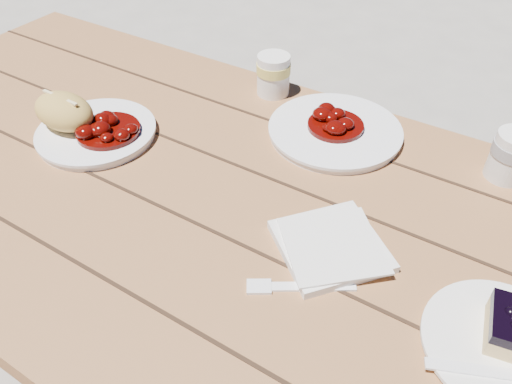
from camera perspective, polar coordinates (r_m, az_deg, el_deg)
The scene contains 12 objects.
picnic_table at distance 0.93m, azimuth 2.90°, elevation -10.43°, with size 2.00×1.55×0.75m.
main_plate at distance 1.04m, azimuth -17.75°, elevation 6.44°, with size 0.23×0.23×0.02m, color white.
goulash_stew at distance 1.00m, azimuth -16.69°, elevation 7.46°, with size 0.12×0.12×0.04m, color #4E0602, non-canonical shape.
bread_roll at distance 1.04m, azimuth -21.10°, elevation 8.60°, with size 0.13×0.09×0.07m, color tan.
dessert_plate at distance 0.73m, azimuth 26.42°, elevation -15.56°, with size 0.20×0.20×0.01m, color white.
fork_dessert at distance 0.69m, azimuth 24.05°, elevation -18.10°, with size 0.03×0.16×0.01m, color white, non-canonical shape.
coffee_cup at distance 0.97m, azimuth 27.18°, elevation 3.67°, with size 0.07×0.07×0.09m, color white.
napkin_stack at distance 0.77m, azimuth 8.50°, elevation -6.12°, with size 0.15×0.15×0.01m, color white.
fork_table at distance 0.72m, azimuth 6.41°, elevation -10.68°, with size 0.03×0.16×0.01m, color white, non-canonical shape.
second_plate at distance 1.00m, azimuth 8.99°, elevation 6.87°, with size 0.26×0.26×0.02m, color white.
second_stew at distance 0.99m, azimuth 9.17°, elevation 8.25°, with size 0.11×0.11×0.04m, color #4E0602, non-canonical shape.
second_cup at distance 1.11m, azimuth 2.00°, elevation 13.24°, with size 0.07×0.07×0.09m, color white.
Camera 1 is at (0.26, -0.51, 1.32)m, focal length 35.00 mm.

